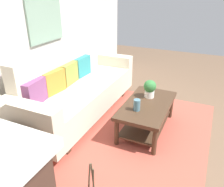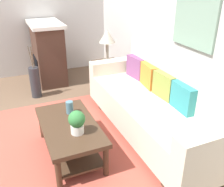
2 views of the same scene
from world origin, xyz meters
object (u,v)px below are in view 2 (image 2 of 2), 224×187
object	(u,v)px
throw_pillow_olive	(165,86)
table_lamp	(107,38)
potted_plant_tabletop	(77,121)
fireplace	(48,52)
throw_pillow_plum	(136,67)
throw_pillow_orange	(149,76)
tabletop_vase	(70,107)
side_table	(107,77)
floor_vase	(35,82)
framed_painting	(194,22)
couch	(155,105)
throw_pillow_teal	(183,98)
coffee_table	(70,132)

from	to	relation	value
throw_pillow_olive	table_lamp	xyz separation A→B (m)	(-1.50, -0.17, 0.31)
potted_plant_tabletop	fireplace	bearing A→B (deg)	175.71
throw_pillow_plum	throw_pillow_orange	size ratio (longest dim) A/B	1.00
throw_pillow_orange	fireplace	xyz separation A→B (m)	(-2.05, -1.03, -0.09)
tabletop_vase	side_table	size ratio (longest dim) A/B	0.27
table_lamp	throw_pillow_orange	bearing A→B (deg)	8.66
side_table	floor_vase	distance (m)	1.27
potted_plant_tabletop	table_lamp	distance (m)	2.06
framed_painting	floor_vase	bearing A→B (deg)	-135.66
throw_pillow_orange	table_lamp	world-z (taller)	table_lamp
side_table	table_lamp	bearing A→B (deg)	0.00
potted_plant_tabletop	couch	bearing A→B (deg)	101.28
throw_pillow_plum	tabletop_vase	distance (m)	1.31
throw_pillow_olive	potted_plant_tabletop	size ratio (longest dim) A/B	1.37
couch	floor_vase	world-z (taller)	couch
side_table	throw_pillow_teal	bearing A→B (deg)	5.18
tabletop_vase	side_table	xyz separation A→B (m)	(-1.27, 1.02, -0.23)
throw_pillow_orange	potted_plant_tabletop	distance (m)	1.37
coffee_table	potted_plant_tabletop	size ratio (longest dim) A/B	4.20
couch	throw_pillow_plum	xyz separation A→B (m)	(-0.76, 0.12, 0.25)
couch	side_table	size ratio (longest dim) A/B	4.28
tabletop_vase	fireplace	size ratio (longest dim) A/B	0.13
throw_pillow_olive	tabletop_vase	world-z (taller)	throw_pillow_olive
throw_pillow_teal	coffee_table	bearing A→B (deg)	-106.36
throw_pillow_plum	side_table	xyz separation A→B (m)	(-0.74, -0.17, -0.40)
coffee_table	table_lamp	size ratio (longest dim) A/B	1.93
potted_plant_tabletop	floor_vase	xyz separation A→B (m)	(-2.01, -0.18, -0.30)
couch	throw_pillow_olive	bearing A→B (deg)	90.00
couch	throw_pillow_olive	size ratio (longest dim) A/B	6.66
throw_pillow_plum	side_table	distance (m)	0.86
throw_pillow_olive	potted_plant_tabletop	bearing A→B (deg)	-79.84
table_lamp	couch	bearing A→B (deg)	1.75
potted_plant_tabletop	framed_painting	bearing A→B (deg)	97.98
coffee_table	side_table	bearing A→B (deg)	143.92
throw_pillow_orange	coffee_table	xyz separation A→B (m)	(0.39, -1.27, -0.37)
couch	throw_pillow_orange	distance (m)	0.47
side_table	throw_pillow_olive	bearing A→B (deg)	6.49
throw_pillow_teal	potted_plant_tabletop	size ratio (longest dim) A/B	1.37
coffee_table	table_lamp	distance (m)	1.98
couch	framed_painting	world-z (taller)	framed_painting
side_table	fireplace	bearing A→B (deg)	-137.24
potted_plant_tabletop	coffee_table	bearing A→B (deg)	-169.53
throw_pillow_olive	side_table	world-z (taller)	throw_pillow_olive
couch	throw_pillow_olive	world-z (taller)	couch
throw_pillow_orange	table_lamp	xyz separation A→B (m)	(-1.12, -0.17, 0.31)
side_table	framed_painting	bearing A→B (deg)	18.84
throw_pillow_plum	side_table	world-z (taller)	throw_pillow_plum
throw_pillow_orange	throw_pillow_olive	bearing A→B (deg)	0.00
framed_painting	couch	bearing A→B (deg)	-90.00
throw_pillow_teal	couch	bearing A→B (deg)	-161.83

